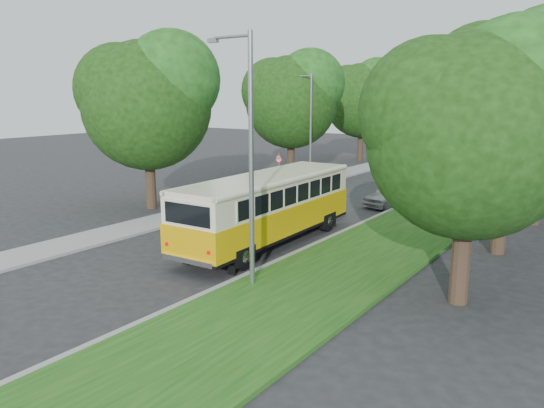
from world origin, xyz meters
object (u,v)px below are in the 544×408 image
Objects in this scene: car_blue at (418,176)px; vintage_bus at (268,210)px; lamppost_far at (310,124)px; car_white at (408,188)px; lamppost_near at (249,153)px; car_silver at (391,195)px; car_grey at (471,162)px.

vintage_bus is at bearing -107.98° from car_blue.
lamppost_far is 1.61× the size of car_blue.
car_white is 0.86× the size of car_blue.
vintage_bus reaches higher than car_white.
lamppost_far is at bearing 115.71° from lamppost_near.
lamppost_far reaches higher than car_white.
lamppost_near is 1.72× the size of car_blue.
car_blue is at bearing 112.92° from car_silver.
car_silver is at bearing 94.72° from lamppost_near.
lamppost_far reaches higher than car_grey.
car_blue is at bearing 109.64° from car_white.
car_grey is (-0.05, 16.56, 0.09)m from car_silver.
car_white is at bearing 104.11° from car_silver.
car_grey is at bearing 65.14° from car_blue.
lamppost_far is 1.43× the size of car_grey.
car_grey is at bearing 85.66° from vintage_bus.
car_grey is (7.65, 12.67, -3.39)m from lamppost_far.
lamppost_far is at bearing 167.32° from car_silver.
lamppost_near is at bearing -64.29° from lamppost_far.
vintage_bus is at bearing -93.36° from car_grey.
lamppost_far is 8.55m from car_white.
car_silver is 0.94× the size of car_white.
lamppost_far is 15.18m from car_grey.
vintage_bus is 26.83m from car_grey.
car_white is at bearing 94.04° from lamppost_near.
lamppost_near reaches higher than vintage_bus.
lamppost_far reaches higher than car_silver.
lamppost_near is 15.13m from car_silver.
car_white is (0.00, 2.47, 0.02)m from car_silver.
vintage_bus is 10.35m from car_silver.
lamppost_far is 1.86× the size of car_white.
car_silver is 0.81× the size of car_blue.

